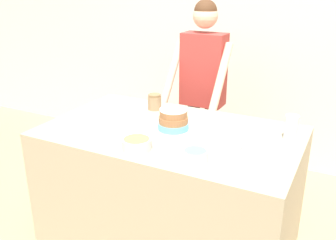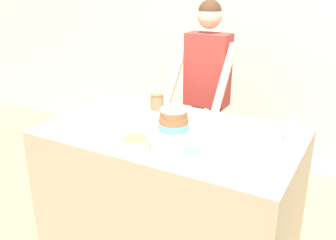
{
  "view_description": "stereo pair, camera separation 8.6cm",
  "coord_description": "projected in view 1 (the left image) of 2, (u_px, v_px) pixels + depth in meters",
  "views": [
    {
      "loc": [
        1.02,
        -1.53,
        1.83
      ],
      "look_at": [
        0.01,
        0.45,
        0.99
      ],
      "focal_mm": 40.0,
      "sensor_mm": 36.0,
      "label": 1
    },
    {
      "loc": [
        1.1,
        -1.49,
        1.83
      ],
      "look_at": [
        0.01,
        0.45,
        0.99
      ],
      "focal_mm": 40.0,
      "sensor_mm": 36.0,
      "label": 2
    }
  ],
  "objects": [
    {
      "name": "counter",
      "position": [
        170.0,
        190.0,
        2.61
      ],
      "size": [
        1.66,
        1.0,
        0.9
      ],
      "color": "tan",
      "rests_on": "ground_plane"
    },
    {
      "name": "drinking_glass",
      "position": [
        291.0,
        128.0,
        2.29
      ],
      "size": [
        0.08,
        0.08,
        0.15
      ],
      "color": "silver",
      "rests_on": "counter"
    },
    {
      "name": "cake",
      "position": [
        173.0,
        121.0,
        2.43
      ],
      "size": [
        0.31,
        0.31,
        0.15
      ],
      "color": "silver",
      "rests_on": "counter"
    },
    {
      "name": "frosting_bowl_blue",
      "position": [
        195.0,
        155.0,
        2.02
      ],
      "size": [
        0.14,
        0.14,
        0.07
      ],
      "color": "white",
      "rests_on": "counter"
    },
    {
      "name": "ceramic_plate",
      "position": [
        222.0,
        144.0,
        2.23
      ],
      "size": [
        0.24,
        0.24,
        0.01
      ],
      "color": "silver",
      "rests_on": "counter"
    },
    {
      "name": "frosting_bowl_yellow",
      "position": [
        137.0,
        143.0,
        2.17
      ],
      "size": [
        0.18,
        0.18,
        0.07
      ],
      "color": "silver",
      "rests_on": "counter"
    },
    {
      "name": "stoneware_jar",
      "position": [
        155.0,
        102.0,
        2.82
      ],
      "size": [
        0.1,
        0.1,
        0.12
      ],
      "color": "#9E7F5B",
      "rests_on": "counter"
    },
    {
      "name": "wall_back",
      "position": [
        247.0,
        36.0,
        3.7
      ],
      "size": [
        10.0,
        0.05,
        2.6
      ],
      "color": "silver",
      "rests_on": "ground_plane"
    },
    {
      "name": "person_baker",
      "position": [
        203.0,
        79.0,
        3.17
      ],
      "size": [
        0.49,
        0.46,
        1.68
      ],
      "color": "#2D2D38",
      "rests_on": "ground_plane"
    }
  ]
}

